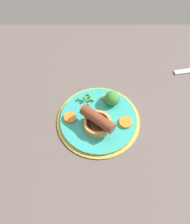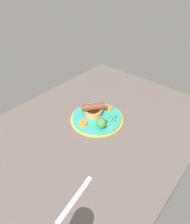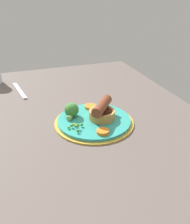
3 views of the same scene
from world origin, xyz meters
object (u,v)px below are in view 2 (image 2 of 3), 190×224
Objects in this scene: pea_pile at (113,118)px; carrot_slice_0 at (109,108)px; broccoli_floret_far at (102,123)px; carrot_slice_2 at (83,123)px; dinner_plate at (97,118)px; sausage_pudding at (93,110)px; fork at (75,199)px.

pea_pile is 1.44× the size of carrot_slice_0.
pea_pile is at bearing -154.22° from broccoli_floret_far.
broccoli_floret_far is 1.43× the size of carrot_slice_2.
sausage_pudding is at bearing -97.24° from dinner_plate.
fork is (30.35, 14.23, -3.33)cm from broccoli_floret_far.
sausage_pudding is 2.89× the size of carrot_slice_0.
broccoli_floret_far reaches higher than fork.
carrot_slice_0 is at bearing 178.09° from dinner_plate.
dinner_plate is 7.92cm from pea_pile.
dinner_plate is at bearing -1.91° from carrot_slice_0.
sausage_pudding reaches higher than pea_pile.
broccoli_floret_far reaches higher than dinner_plate.
pea_pile is at bearing 117.51° from dinner_plate.
sausage_pudding reaches higher than dinner_plate.
sausage_pudding is (-0.32, -2.51, 3.35)cm from dinner_plate.
sausage_pudding is 41.79cm from fork.
broccoli_floret_far is 33.69cm from fork.
sausage_pudding is at bearing -70.85° from pea_pile.
broccoli_floret_far reaches higher than carrot_slice_0.
dinner_plate is 2.39× the size of sausage_pudding.
pea_pile is (-3.57, 6.85, 1.76)cm from dinner_plate.
carrot_slice_2 reaches higher than fork.
fork is at bearing 71.84° from sausage_pudding.
broccoli_floret_far is 0.30× the size of fork.
pea_pile is 0.95× the size of broccoli_floret_far.
carrot_slice_0 is (-8.50, 0.28, 1.32)cm from dinner_plate.
pea_pile is 1.36× the size of carrot_slice_2.
pea_pile is (-3.25, 9.36, -1.59)cm from sausage_pudding.
fork is at bearing 30.60° from dinner_plate.
carrot_slice_2 is (3.90, -7.49, -1.77)cm from broccoli_floret_far.
broccoli_floret_far is at bearing -164.29° from fork.
pea_pile reaches higher than dinner_plate.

